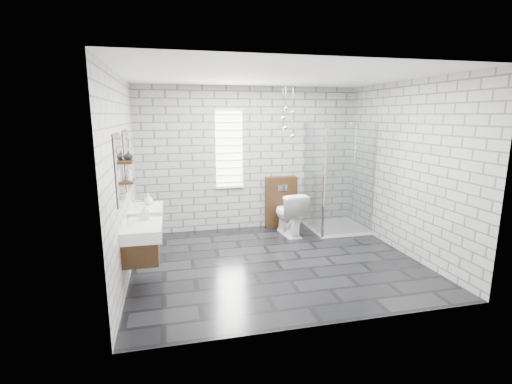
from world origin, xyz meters
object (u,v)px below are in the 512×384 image
object	(u,v)px
vanity_right	(143,213)
vanity_left	(139,232)
shower_enclosure	(335,205)
toilet	(289,213)
cistern_panel	(281,202)

from	to	relation	value
vanity_right	vanity_left	bearing A→B (deg)	-90.00
shower_enclosure	toilet	world-z (taller)	shower_enclosure
toilet	cistern_panel	bearing A→B (deg)	-95.76
vanity_left	shower_enclosure	xyz separation A→B (m)	(3.41, 1.67, -0.25)
cistern_panel	shower_enclosure	bearing A→B (deg)	-29.90
cistern_panel	toilet	distance (m)	0.51
vanity_right	shower_enclosure	bearing A→B (deg)	12.36
vanity_left	vanity_right	size ratio (longest dim) A/B	1.00
vanity_left	vanity_right	bearing A→B (deg)	90.00
vanity_right	cistern_panel	size ratio (longest dim) A/B	1.57
vanity_right	toilet	xyz separation A→B (m)	(2.51, 0.76, -0.36)
cistern_panel	vanity_left	bearing A→B (deg)	-138.94
shower_enclosure	toilet	bearing A→B (deg)	178.97
vanity_left	cistern_panel	xyz separation A→B (m)	(2.51, 2.19, -0.26)
vanity_left	cistern_panel	size ratio (longest dim) A/B	1.57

